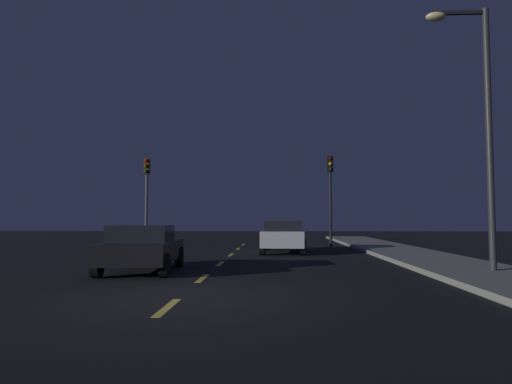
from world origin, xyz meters
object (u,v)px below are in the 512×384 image
object	(u,v)px
car_adjacent_lane	(142,248)
street_lamp_right	(479,114)
car_stopped_ahead	(284,236)
traffic_signal_right	(330,183)
traffic_signal_left	(147,185)

from	to	relation	value
car_adjacent_lane	street_lamp_right	xyz separation A→B (m)	(9.55, -0.55, 3.74)
car_stopped_ahead	street_lamp_right	distance (m)	10.27
car_adjacent_lane	traffic_signal_right	bearing A→B (deg)	59.06
traffic_signal_right	car_adjacent_lane	size ratio (longest dim) A/B	1.25
traffic_signal_left	traffic_signal_right	distance (m)	10.23
traffic_signal_left	street_lamp_right	size ratio (longest dim) A/B	0.67
traffic_signal_left	car_stopped_ahead	world-z (taller)	traffic_signal_left
traffic_signal_right	car_adjacent_lane	world-z (taller)	traffic_signal_right
traffic_signal_left	street_lamp_right	bearing A→B (deg)	-43.43
traffic_signal_right	street_lamp_right	world-z (taller)	street_lamp_right
traffic_signal_left	car_adjacent_lane	size ratio (longest dim) A/B	1.24
car_stopped_ahead	car_adjacent_lane	size ratio (longest dim) A/B	1.04
traffic_signal_left	car_stopped_ahead	xyz separation A→B (m)	(7.60, -4.11, -2.70)
traffic_signal_left	car_stopped_ahead	distance (m)	9.05
traffic_signal_left	traffic_signal_right	world-z (taller)	traffic_signal_right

